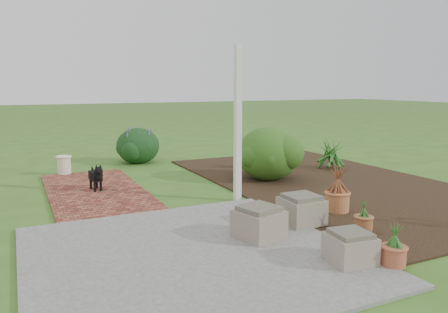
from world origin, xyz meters
name	(u,v)px	position (x,y,z in m)	size (l,w,h in m)	color
ground	(224,204)	(0.00, 0.00, 0.00)	(80.00, 80.00, 0.00)	#37641F
concrete_patio	(191,254)	(-1.25, -1.75, 0.02)	(3.50, 3.50, 0.04)	#60605E
brick_path	(95,191)	(-1.70, 1.75, 0.02)	(1.60, 3.50, 0.04)	maroon
garden_bed	(328,182)	(2.50, 0.50, 0.01)	(4.00, 7.00, 0.03)	black
veranda_post	(238,125)	(0.30, 0.10, 1.25)	(0.10, 0.10, 2.50)	white
stone_trough_near	(350,249)	(0.16, -2.72, 0.18)	(0.43, 0.43, 0.29)	#716357
stone_trough_mid	(301,211)	(0.48, -1.42, 0.21)	(0.50, 0.50, 0.34)	#716657
stone_trough_far	(259,224)	(-0.31, -1.65, 0.21)	(0.50, 0.50, 0.33)	#7C6E5E
black_dog	(96,175)	(-1.69, 1.67, 0.31)	(0.19, 0.52, 0.45)	black
cream_ceramic_urn	(64,165)	(-2.04, 3.48, 0.22)	(0.28, 0.28, 0.37)	beige
evergreen_shrub	(268,152)	(1.58, 1.24, 0.56)	(1.25, 1.25, 1.06)	#17360B
agapanthus_clump_back	(331,151)	(3.40, 1.55, 0.42)	(0.87, 0.87, 0.78)	#183D11
agapanthus_clump_front	(263,151)	(2.05, 2.21, 0.43)	(0.89, 0.89, 0.79)	#1B3E0F
terracotta_pot_bronze	(337,202)	(1.31, -1.15, 0.17)	(0.35, 0.35, 0.29)	#B46A3D
terracotta_pot_small_left	(363,223)	(1.03, -2.00, 0.13)	(0.23, 0.23, 0.19)	#935831
terracotta_pot_small_right	(394,256)	(0.52, -2.98, 0.14)	(0.25, 0.25, 0.21)	#AC573A
purple_flowering_bush	(138,145)	(-0.24, 4.32, 0.44)	(1.04, 1.04, 0.88)	black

